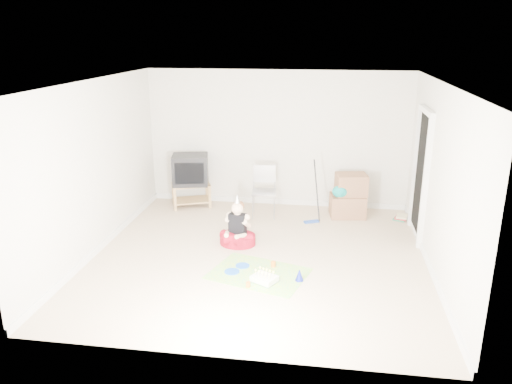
# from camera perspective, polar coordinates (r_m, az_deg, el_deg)

# --- Properties ---
(ground) EXTENTS (5.00, 5.00, 0.00)m
(ground) POSITION_cam_1_polar(r_m,az_deg,el_deg) (7.64, 0.31, -7.39)
(ground) COLOR beige
(ground) RESTS_ON ground
(doorway_recess) EXTENTS (0.02, 0.90, 2.05)m
(doorway_recess) POSITION_cam_1_polar(r_m,az_deg,el_deg) (8.48, 18.36, 1.66)
(doorway_recess) COLOR black
(doorway_recess) RESTS_ON ground
(tv_stand) EXTENTS (0.84, 0.69, 0.45)m
(tv_stand) POSITION_cam_1_polar(r_m,az_deg,el_deg) (9.79, -7.40, -0.09)
(tv_stand) COLOR #A9814C
(tv_stand) RESTS_ON ground
(crt_tv) EXTENTS (0.76, 0.67, 0.57)m
(crt_tv) POSITION_cam_1_polar(r_m,az_deg,el_deg) (9.66, -7.51, 2.56)
(crt_tv) COLOR black
(crt_tv) RESTS_ON tv_stand
(folding_chair) EXTENTS (0.47, 0.45, 0.96)m
(folding_chair) POSITION_cam_1_polar(r_m,az_deg,el_deg) (9.12, 0.91, 0.01)
(folding_chair) COLOR #9D9CA2
(folding_chair) RESTS_ON ground
(cardboard_boxes) EXTENTS (0.69, 0.57, 0.80)m
(cardboard_boxes) POSITION_cam_1_polar(r_m,az_deg,el_deg) (9.30, 10.53, -0.49)
(cardboard_boxes) COLOR #946647
(cardboard_boxes) RESTS_ON ground
(floor_mop) EXTENTS (0.29, 0.34, 1.09)m
(floor_mop) POSITION_cam_1_polar(r_m,az_deg,el_deg) (8.92, 6.40, -1.89)
(floor_mop) COLOR #234CB3
(floor_mop) RESTS_ON ground
(book_pile) EXTENTS (0.30, 0.33, 0.09)m
(book_pile) POSITION_cam_1_polar(r_m,az_deg,el_deg) (9.45, 16.27, -2.79)
(book_pile) COLOR #297B55
(book_pile) RESTS_ON ground
(seated_woman) EXTENTS (0.69, 0.69, 0.84)m
(seated_woman) POSITION_cam_1_polar(r_m,az_deg,el_deg) (8.01, -2.11, -4.73)
(seated_woman) COLOR maroon
(seated_woman) RESTS_ON ground
(party_mat) EXTENTS (1.53, 1.29, 0.01)m
(party_mat) POSITION_cam_1_polar(r_m,az_deg,el_deg) (7.13, 0.29, -9.30)
(party_mat) COLOR #F4338B
(party_mat) RESTS_ON ground
(birthday_cake) EXTENTS (0.40, 0.37, 0.15)m
(birthday_cake) POSITION_cam_1_polar(r_m,az_deg,el_deg) (6.89, 0.97, -9.93)
(birthday_cake) COLOR white
(birthday_cake) RESTS_ON party_mat
(blue_plate_near) EXTENTS (0.24, 0.24, 0.01)m
(blue_plate_near) POSITION_cam_1_polar(r_m,az_deg,el_deg) (7.33, -1.55, -8.41)
(blue_plate_near) COLOR blue
(blue_plate_near) RESTS_ON party_mat
(blue_plate_far) EXTENTS (0.22, 0.22, 0.01)m
(blue_plate_far) POSITION_cam_1_polar(r_m,az_deg,el_deg) (7.17, -2.77, -9.07)
(blue_plate_far) COLOR blue
(blue_plate_far) RESTS_ON party_mat
(orange_cup_near) EXTENTS (0.09, 0.09, 0.08)m
(orange_cup_near) POSITION_cam_1_polar(r_m,az_deg,el_deg) (7.30, 1.99, -8.24)
(orange_cup_near) COLOR orange
(orange_cup_near) RESTS_ON party_mat
(orange_cup_far) EXTENTS (0.07, 0.07, 0.07)m
(orange_cup_far) POSITION_cam_1_polar(r_m,az_deg,el_deg) (6.77, -0.90, -10.52)
(orange_cup_far) COLOR orange
(orange_cup_far) RESTS_ON party_mat
(blue_party_hat) EXTENTS (0.14, 0.14, 0.17)m
(blue_party_hat) POSITION_cam_1_polar(r_m,az_deg,el_deg) (6.92, 4.98, -9.41)
(blue_party_hat) COLOR #1825AE
(blue_party_hat) RESTS_ON party_mat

